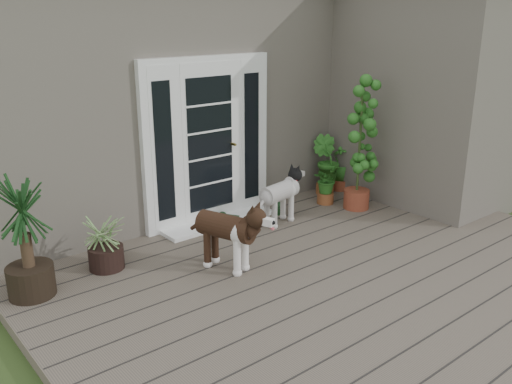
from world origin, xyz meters
TOP-DOWN VIEW (x-y plane):
  - deck at (0.00, 0.40)m, footprint 6.20×4.60m
  - house_main at (0.00, 4.65)m, footprint 7.40×4.00m
  - house_wing at (2.90, 1.50)m, footprint 1.60×2.40m
  - door_unit at (-0.20, 2.60)m, footprint 1.90×0.14m
  - door_step at (-0.20, 2.40)m, footprint 1.60×0.40m
  - brindle_dog at (-0.92, 1.25)m, footprint 0.63×0.93m
  - white_dog at (0.42, 1.90)m, footprint 0.81×0.46m
  - spider_plant at (-1.92, 2.09)m, footprint 0.75×0.75m
  - yucca at (-2.75, 1.99)m, footprint 1.09×1.09m
  - herb_a at (1.47, 2.07)m, footprint 0.49×0.49m
  - herb_b at (1.80, 2.40)m, footprint 0.58×0.58m
  - herb_c at (2.14, 2.40)m, footprint 0.51×0.51m
  - sapling at (1.66, 1.65)m, footprint 0.68×0.68m
  - clog_left at (-0.04, 2.40)m, footprint 0.27×0.34m
  - clog_right at (0.71, 2.21)m, footprint 0.32×0.36m

SIDE VIEW (x-z plane):
  - deck at x=0.00m, z-range 0.00..0.12m
  - door_step at x=-0.20m, z-range 0.12..0.17m
  - clog_left at x=-0.04m, z-range 0.12..0.21m
  - clog_right at x=0.71m, z-range 0.12..0.22m
  - herb_a at x=1.47m, z-range 0.12..0.60m
  - herb_c at x=2.14m, z-range 0.12..0.72m
  - white_dog at x=0.42m, z-range 0.12..0.75m
  - spider_plant at x=-1.92m, z-range 0.12..0.79m
  - herb_b at x=1.80m, z-range 0.12..0.80m
  - brindle_dog at x=-0.92m, z-range 0.12..0.83m
  - yucca at x=-2.75m, z-range 0.12..1.36m
  - sapling at x=1.66m, z-range 0.12..2.04m
  - door_unit at x=-0.20m, z-range 0.12..2.27m
  - house_main at x=0.00m, z-range 0.00..3.10m
  - house_wing at x=2.90m, z-range 0.00..3.10m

